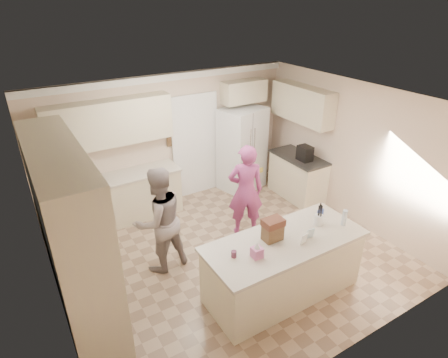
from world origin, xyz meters
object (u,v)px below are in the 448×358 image
refrigerator (242,149)px  island_base (283,268)px  tissue_box (257,252)px  dollhouse_body (273,233)px  coffee_maker (305,153)px  teen_boy (159,220)px  utensil_crock (319,220)px  teen_girl (246,191)px

refrigerator → island_base: refrigerator is taller
island_base → tissue_box: 0.79m
island_base → dollhouse_body: dollhouse_body is taller
coffee_maker → island_base: size_ratio=0.14×
coffee_maker → island_base: bearing=-137.2°
coffee_maker → teen_boy: size_ratio=0.17×
coffee_maker → tissue_box: 3.28m
refrigerator → utensil_crock: bearing=-117.3°
refrigerator → teen_girl: 1.79m
teen_girl → tissue_box: bearing=83.9°
utensil_crock → refrigerator: bearing=77.2°
tissue_box → teen_girl: size_ratio=0.08×
utensil_crock → island_base: bearing=-175.6°
teen_boy → teen_girl: (1.65, 0.11, -0.01)m
dollhouse_body → teen_boy: teen_boy is taller
island_base → teen_boy: 1.95m
tissue_box → utensil_crock: bearing=7.1°
utensil_crock → tissue_box: (-1.20, -0.15, -0.00)m
teen_boy → teen_girl: size_ratio=1.01×
coffee_maker → dollhouse_body: coffee_maker is taller
island_base → utensil_crock: bearing=4.4°
coffee_maker → tissue_box: coffee_maker is taller
tissue_box → teen_girl: bearing=60.1°
utensil_crock → tissue_box: 1.21m
island_base → teen_girl: teen_girl is taller
teen_boy → utensil_crock: bearing=135.8°
island_base → utensil_crock: (0.65, 0.05, 0.56)m
coffee_maker → island_base: (-2.05, -1.90, -0.63)m
refrigerator → utensil_crock: (-0.68, -3.02, 0.10)m
island_base → utensil_crock: utensil_crock is taller
refrigerator → coffee_maker: refrigerator is taller
refrigerator → dollhouse_body: bearing=-131.1°
dollhouse_body → teen_boy: (-1.10, 1.33, -0.18)m
coffee_maker → dollhouse_body: bearing=-140.7°
teen_boy → dollhouse_body: bearing=121.5°
coffee_maker → utensil_crock: 2.32m
refrigerator → coffee_maker: bearing=-73.0°
tissue_box → teen_girl: teen_girl is taller
tissue_box → dollhouse_body: bearing=26.6°
coffee_maker → utensil_crock: bearing=-127.1°
island_base → teen_girl: (0.40, 1.55, 0.41)m
island_base → utensil_crock: 0.86m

